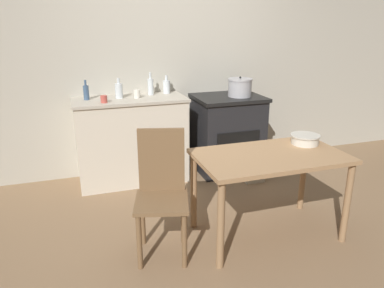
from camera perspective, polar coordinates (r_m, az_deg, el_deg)
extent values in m
plane|color=#896B4C|center=(3.45, 2.74, -12.46)|extent=(14.00, 14.00, 0.00)
cube|color=#B2AD9E|center=(4.50, -4.43, 12.05)|extent=(8.00, 0.07, 2.55)
cube|color=beige|center=(4.28, -9.19, 0.41)|extent=(1.19, 0.56, 0.93)
cube|color=#B6AD9C|center=(4.16, -9.53, 6.71)|extent=(1.22, 0.59, 0.03)
cube|color=black|center=(4.56, 5.36, 1.38)|extent=(0.75, 0.64, 0.88)
cube|color=black|center=(4.45, 5.54, 7.05)|extent=(0.79, 0.68, 0.04)
cube|color=black|center=(4.30, 7.07, -0.51)|extent=(0.52, 0.01, 0.37)
cube|color=#A87F56|center=(3.10, 11.88, -1.84)|extent=(1.21, 0.71, 0.03)
cylinder|color=#97724E|center=(2.78, 4.39, -12.34)|extent=(0.06, 0.06, 0.70)
cylinder|color=#97724E|center=(3.33, 22.55, -8.35)|extent=(0.06, 0.06, 0.70)
cylinder|color=#97724E|center=(3.29, 0.25, -7.18)|extent=(0.06, 0.06, 0.70)
cylinder|color=#97724E|center=(3.76, 16.57, -4.58)|extent=(0.06, 0.06, 0.70)
cube|color=brown|center=(2.86, -4.64, -8.80)|extent=(0.49, 0.49, 0.03)
cube|color=brown|center=(2.92, -4.68, -2.43)|extent=(0.35, 0.13, 0.51)
cylinder|color=brown|center=(2.85, -8.03, -14.60)|extent=(0.04, 0.04, 0.45)
cylinder|color=brown|center=(2.84, -1.16, -14.55)|extent=(0.04, 0.04, 0.45)
cylinder|color=brown|center=(3.13, -7.52, -11.32)|extent=(0.04, 0.04, 0.45)
cylinder|color=brown|center=(3.12, -1.36, -11.26)|extent=(0.04, 0.04, 0.45)
cube|color=beige|center=(4.33, 9.38, -3.35)|extent=(0.23, 0.16, 0.37)
cylinder|color=#A8A8AD|center=(4.42, 7.30, 8.41)|extent=(0.27, 0.27, 0.19)
cylinder|color=#A8A8AD|center=(4.40, 7.36, 9.74)|extent=(0.28, 0.28, 0.02)
sphere|color=black|center=(4.40, 7.37, 10.02)|extent=(0.02, 0.02, 0.02)
cylinder|color=silver|center=(3.42, 16.84, 0.68)|extent=(0.23, 0.23, 0.08)
cylinder|color=beige|center=(3.41, 16.89, 1.25)|extent=(0.25, 0.25, 0.01)
cylinder|color=silver|center=(4.37, -3.91, 8.67)|extent=(0.08, 0.08, 0.15)
cylinder|color=silver|center=(4.35, -3.94, 10.02)|extent=(0.03, 0.03, 0.06)
cylinder|color=silver|center=(4.15, -11.07, 7.93)|extent=(0.08, 0.08, 0.16)
cylinder|color=silver|center=(4.13, -11.17, 9.42)|extent=(0.03, 0.03, 0.06)
cylinder|color=#3D5675|center=(4.15, -15.82, 7.53)|extent=(0.06, 0.06, 0.15)
cylinder|color=#3D5675|center=(4.13, -15.95, 8.95)|extent=(0.02, 0.02, 0.06)
cylinder|color=silver|center=(4.29, -6.33, 8.66)|extent=(0.06, 0.06, 0.18)
cylinder|color=silver|center=(4.27, -6.39, 10.32)|extent=(0.02, 0.02, 0.07)
cylinder|color=#B74C42|center=(3.96, -13.28, 6.67)|extent=(0.07, 0.07, 0.08)
cylinder|color=silver|center=(4.13, -8.38, 7.58)|extent=(0.07, 0.07, 0.09)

